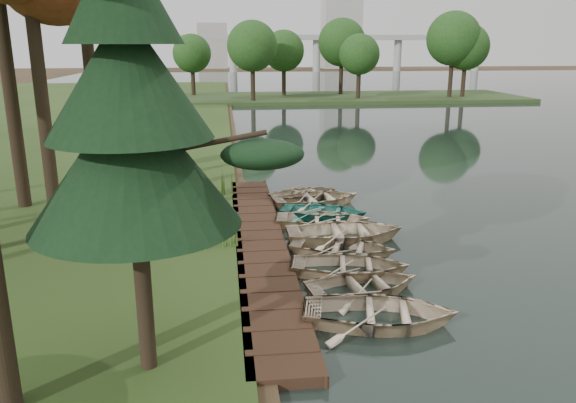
{
  "coord_description": "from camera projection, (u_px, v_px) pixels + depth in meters",
  "views": [
    {
      "loc": [
        -2.66,
        -17.28,
        6.43
      ],
      "look_at": [
        -0.53,
        1.27,
        1.19
      ],
      "focal_mm": 35.0,
      "sensor_mm": 36.0,
      "label": 1
    }
  ],
  "objects": [
    {
      "name": "rowboat_0",
      "position": [
        380.0,
        310.0,
        13.16
      ],
      "size": [
        4.07,
        3.25,
        0.75
      ],
      "primitive_type": "imported",
      "rotation": [
        0.0,
        0.0,
        1.38
      ],
      "color": "beige",
      "rests_on": "water"
    },
    {
      "name": "stored_rowboat",
      "position": [
        160.0,
        162.0,
        28.71
      ],
      "size": [
        3.36,
        2.53,
        0.66
      ],
      "primitive_type": "imported",
      "rotation": [
        3.14,
        0.0,
        1.49
      ],
      "color": "beige",
      "rests_on": "bank"
    },
    {
      "name": "rowboat_5",
      "position": [
        323.0,
        217.0,
        20.26
      ],
      "size": [
        3.76,
        2.95,
        0.71
      ],
      "primitive_type": "imported",
      "rotation": [
        0.0,
        0.0,
        1.41
      ],
      "color": "beige",
      "rests_on": "water"
    },
    {
      "name": "building_a",
      "position": [
        341.0,
        34.0,
        153.32
      ],
      "size": [
        10.0,
        8.0,
        18.0
      ],
      "primitive_type": "cube",
      "color": "#A5A5A0",
      "rests_on": "ground"
    },
    {
      "name": "bridge",
      "position": [
        285.0,
        41.0,
        132.77
      ],
      "size": [
        95.9,
        4.0,
        8.6
      ],
      "color": "#A5A5A0",
      "rests_on": "ground"
    },
    {
      "name": "far_trees",
      "position": [
        285.0,
        44.0,
        65.15
      ],
      "size": [
        45.6,
        5.6,
        8.8
      ],
      "color": "black",
      "rests_on": "peninsula"
    },
    {
      "name": "boardwalk",
      "position": [
        260.0,
        243.0,
        18.34
      ],
      "size": [
        1.6,
        16.0,
        0.3
      ],
      "primitive_type": "cube",
      "color": "#331F13",
      "rests_on": "ground"
    },
    {
      "name": "rowboat_6",
      "position": [
        323.0,
        210.0,
        21.22
      ],
      "size": [
        3.86,
        3.26,
        0.68
      ],
      "primitive_type": "imported",
      "rotation": [
        0.0,
        0.0,
        1.25
      ],
      "color": "#2F8373",
      "rests_on": "water"
    },
    {
      "name": "rowboat_3",
      "position": [
        343.0,
        245.0,
        17.48
      ],
      "size": [
        3.91,
        3.36,
        0.68
      ],
      "primitive_type": "imported",
      "rotation": [
        0.0,
        0.0,
        1.21
      ],
      "color": "beige",
      "rests_on": "water"
    },
    {
      "name": "rowboat_2",
      "position": [
        350.0,
        263.0,
        16.02
      ],
      "size": [
        3.79,
        3.02,
        0.7
      ],
      "primitive_type": "imported",
      "rotation": [
        0.0,
        0.0,
        1.38
      ],
      "color": "beige",
      "rests_on": "water"
    },
    {
      "name": "rowboat_8",
      "position": [
        305.0,
        192.0,
        23.87
      ],
      "size": [
        3.71,
        3.17,
        0.65
      ],
      "primitive_type": "imported",
      "rotation": [
        0.0,
        0.0,
        1.92
      ],
      "color": "beige",
      "rests_on": "water"
    },
    {
      "name": "reeds_0",
      "position": [
        229.0,
        231.0,
        17.61
      ],
      "size": [
        0.6,
        0.6,
        0.93
      ],
      "primitive_type": "cone",
      "color": "#3F661E",
      "rests_on": "bank"
    },
    {
      "name": "rowboat_7",
      "position": [
        316.0,
        196.0,
        22.94
      ],
      "size": [
        4.02,
        3.18,
        0.75
      ],
      "primitive_type": "imported",
      "rotation": [
        0.0,
        0.0,
        1.74
      ],
      "color": "beige",
      "rests_on": "water"
    },
    {
      "name": "rowboat_1",
      "position": [
        363.0,
        282.0,
        14.84
      ],
      "size": [
        3.45,
        2.72,
        0.65
      ],
      "primitive_type": "imported",
      "rotation": [
        0.0,
        0.0,
        1.74
      ],
      "color": "beige",
      "rests_on": "water"
    },
    {
      "name": "peninsula",
      "position": [
        312.0,
        98.0,
        67.2
      ],
      "size": [
        50.0,
        14.0,
        0.45
      ],
      "primitive_type": "cube",
      "color": "#2B401C",
      "rests_on": "ground"
    },
    {
      "name": "rowboat_4",
      "position": [
        345.0,
        230.0,
        18.73
      ],
      "size": [
        4.0,
        2.87,
        0.82
      ],
      "primitive_type": "imported",
      "rotation": [
        0.0,
        0.0,
        1.58
      ],
      "color": "beige",
      "rests_on": "water"
    },
    {
      "name": "reeds_3",
      "position": [
        227.0,
        182.0,
        23.6
      ],
      "size": [
        0.6,
        0.6,
        1.07
      ],
      "primitive_type": "cone",
      "color": "#3F661E",
      "rests_on": "bank"
    },
    {
      "name": "building_b",
      "position": [
        213.0,
        46.0,
        155.08
      ],
      "size": [
        8.0,
        8.0,
        12.0
      ],
      "primitive_type": "cube",
      "color": "#A5A5A0",
      "rests_on": "ground"
    },
    {
      "name": "pine_tree",
      "position": [
        130.0,
        113.0,
        9.75
      ],
      "size": [
        3.8,
        3.8,
        8.03
      ],
      "color": "black",
      "rests_on": "bank"
    },
    {
      "name": "reeds_1",
      "position": [
        204.0,
        233.0,
        17.41
      ],
      "size": [
        0.6,
        0.6,
        0.96
      ],
      "primitive_type": "cone",
      "color": "#3F661E",
      "rests_on": "bank"
    },
    {
      "name": "reeds_2",
      "position": [
        192.0,
        198.0,
        21.11
      ],
      "size": [
        0.6,
        0.6,
        1.11
      ],
      "primitive_type": "cone",
      "color": "#3F661E",
      "rests_on": "bank"
    },
    {
      "name": "ground",
      "position": [
        308.0,
        246.0,
        18.56
      ],
      "size": [
        300.0,
        300.0,
        0.0
      ],
      "primitive_type": "plane",
      "color": "#3D2F1D"
    }
  ]
}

